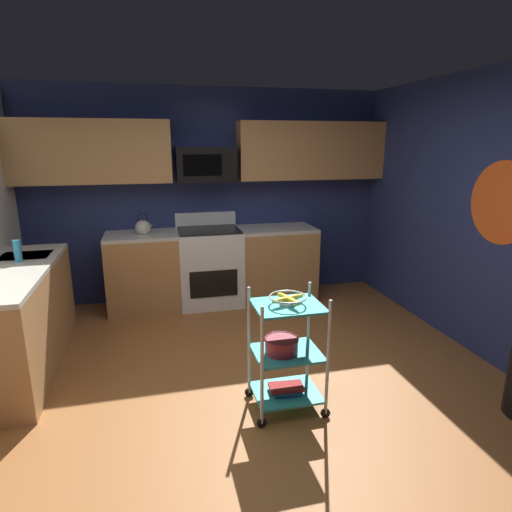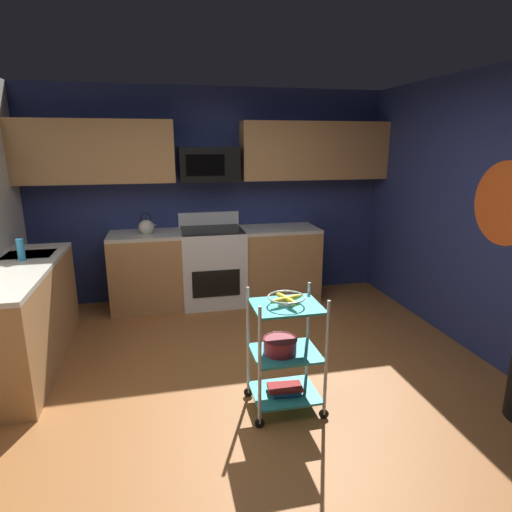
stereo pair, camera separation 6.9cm
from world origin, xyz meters
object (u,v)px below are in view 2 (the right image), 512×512
object	(u,v)px
book_stack	(285,389)
kettle	(146,227)
rolling_cart	(285,353)
oven_range	(213,265)
mixing_bowl_large	(280,345)
microwave	(209,164)
dish_soap_bottle	(21,250)
fruit_bowl	(286,299)

from	to	relation	value
book_stack	kettle	bearing A→B (deg)	113.44
rolling_cart	kettle	distance (m)	2.60
oven_range	mixing_bowl_large	size ratio (longest dim) A/B	4.37
microwave	mixing_bowl_large	bearing A→B (deg)	-85.14
microwave	mixing_bowl_large	world-z (taller)	microwave
rolling_cart	dish_soap_bottle	bearing A→B (deg)	147.13
rolling_cart	fruit_bowl	world-z (taller)	rolling_cart
microwave	kettle	size ratio (longest dim) A/B	2.65
book_stack	kettle	size ratio (longest dim) A/B	1.01
mixing_bowl_large	dish_soap_bottle	size ratio (longest dim) A/B	1.26
microwave	dish_soap_bottle	xyz separation A→B (m)	(-1.83, -1.10, -0.68)
oven_range	book_stack	world-z (taller)	oven_range
rolling_cart	mixing_bowl_large	bearing A→B (deg)	-180.00
dish_soap_bottle	book_stack	bearing A→B (deg)	-32.87
oven_range	rolling_cart	bearing A→B (deg)	-83.90
mixing_bowl_large	book_stack	distance (m)	0.37
kettle	rolling_cart	bearing A→B (deg)	-66.56
kettle	dish_soap_bottle	world-z (taller)	kettle
fruit_bowl	dish_soap_bottle	world-z (taller)	dish_soap_bottle
fruit_bowl	kettle	distance (m)	2.55
rolling_cart	mixing_bowl_large	world-z (taller)	rolling_cart
mixing_bowl_large	book_stack	size ratio (longest dim) A/B	0.94
mixing_bowl_large	microwave	bearing A→B (deg)	94.86
kettle	fruit_bowl	bearing A→B (deg)	-66.56
microwave	dish_soap_bottle	size ratio (longest dim) A/B	3.50
oven_range	microwave	world-z (taller)	microwave
microwave	mixing_bowl_large	size ratio (longest dim) A/B	2.78
mixing_bowl_large	dish_soap_bottle	bearing A→B (deg)	146.59
book_stack	dish_soap_bottle	world-z (taller)	dish_soap_bottle
fruit_bowl	mixing_bowl_large	bearing A→B (deg)	-180.00
oven_range	rolling_cart	xyz separation A→B (m)	(0.25, -2.34, -0.03)
oven_range	fruit_bowl	world-z (taller)	oven_range
book_stack	kettle	distance (m)	2.68
fruit_bowl	kettle	size ratio (longest dim) A/B	1.03
kettle	oven_range	bearing A→B (deg)	0.29
mixing_bowl_large	kettle	xyz separation A→B (m)	(-0.97, 2.33, 0.48)
oven_range	kettle	world-z (taller)	kettle
kettle	book_stack	bearing A→B (deg)	-66.56
fruit_bowl	rolling_cart	bearing A→B (deg)	0.00
fruit_bowl	book_stack	world-z (taller)	fruit_bowl
book_stack	fruit_bowl	bearing A→B (deg)	90.00
fruit_bowl	kettle	world-z (taller)	kettle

